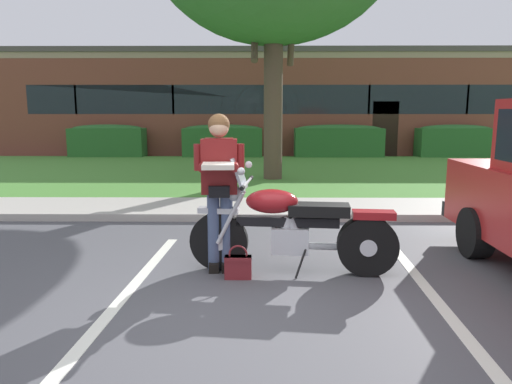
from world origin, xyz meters
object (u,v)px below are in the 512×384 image
hedge_center_right (338,140)px  hedge_center_left (223,140)px  hedge_left (108,140)px  brick_building (268,104)px  handbag (238,265)px  rider_person (219,180)px  hedge_right (454,140)px  motorcycle (300,228)px

hedge_center_right → hedge_center_left: bearing=180.0°
hedge_left → hedge_center_right: size_ratio=0.84×
brick_building → hedge_center_right: bearing=-68.9°
hedge_left → handbag: bearing=-67.1°
rider_person → hedge_right: bearing=58.9°
hedge_right → hedge_center_left: bearing=-180.0°
hedge_center_left → brick_building: 6.92m
hedge_center_left → brick_building: bearing=74.5°
rider_person → hedge_center_right: bearing=75.2°
handbag → hedge_right: (7.47, 12.97, 0.51)m
hedge_left → brick_building: size_ratio=0.12×
hedge_center_left → rider_person: bearing=-85.7°
brick_building → handbag: bearing=-91.9°
rider_person → hedge_center_left: rider_person is taller
motorcycle → brick_building: 19.36m
rider_person → handbag: bearing=-50.7°
motorcycle → hedge_right: bearing=61.9°
motorcycle → rider_person: size_ratio=1.32×
hedge_left → hedge_center_left: bearing=0.0°
hedge_center_left → motorcycle: bearing=-81.9°
hedge_center_left → hedge_right: same height
motorcycle → handbag: 0.77m
motorcycle → handbag: (-0.65, -0.20, -0.34)m
rider_person → brick_building: bearing=87.5°
motorcycle → hedge_right: motorcycle is taller
handbag → hedge_center_right: (3.15, 12.97, 0.51)m
hedge_center_left → hedge_right: bearing=0.0°
hedge_right → brick_building: 9.55m
handbag → hedge_center_left: (-1.17, 12.97, 0.51)m
handbag → hedge_right: 14.98m
hedge_center_left → brick_building: brick_building is taller
hedge_left → hedge_right: (12.95, 0.00, 0.00)m
motorcycle → hedge_center_left: size_ratio=0.76×
motorcycle → hedge_right: size_ratio=0.82×
rider_person → hedge_center_left: bearing=94.3°
motorcycle → hedge_left: motorcycle is taller
handbag → hedge_center_right: 13.36m
handbag → hedge_left: bearing=112.9°
hedge_left → hedge_right: bearing=0.0°
hedge_left → hedge_center_left: size_ratio=0.93×
brick_building → rider_person: bearing=-92.5°
hedge_center_right → brick_building: (-2.51, 6.52, 1.42)m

